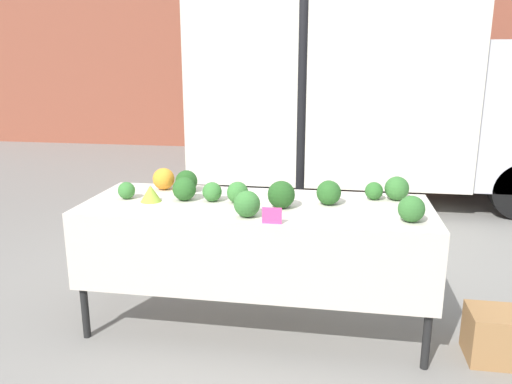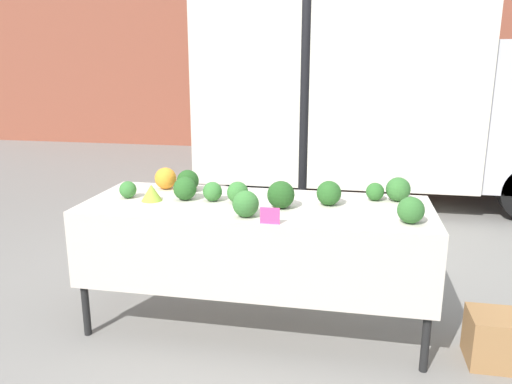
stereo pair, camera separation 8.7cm
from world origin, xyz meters
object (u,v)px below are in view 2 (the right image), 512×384
produce_crate (501,339)px  price_sign (270,216)px  parked_truck (377,93)px  orange_cauliflower (166,178)px

produce_crate → price_sign: bearing=-171.0°
price_sign → produce_crate: 1.63m
parked_truck → orange_cauliflower: parked_truck is taller
parked_truck → orange_cauliflower: bearing=-115.5°
price_sign → parked_truck: bearing=79.9°
orange_cauliflower → produce_crate: orange_cauliflower is taller
produce_crate → orange_cauliflower: bearing=168.6°
parked_truck → produce_crate: bearing=-80.3°
parked_truck → produce_crate: size_ratio=12.48×
orange_cauliflower → price_sign: bearing=-37.3°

